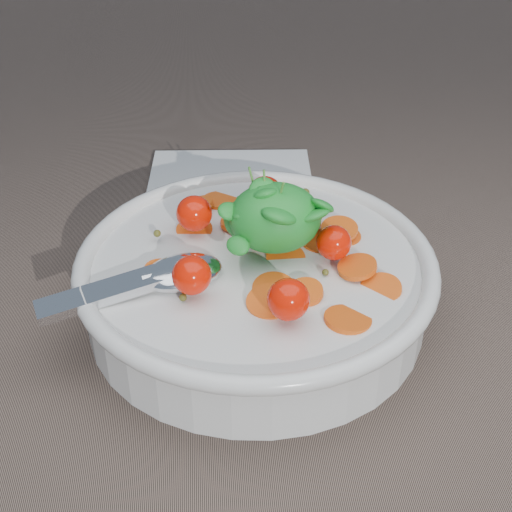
{
  "coord_description": "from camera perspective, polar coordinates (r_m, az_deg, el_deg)",
  "views": [
    {
      "loc": [
        -0.02,
        -0.46,
        0.36
      ],
      "look_at": [
        0.01,
        -0.02,
        0.06
      ],
      "focal_mm": 50.0,
      "sensor_mm": 36.0,
      "label": 1
    }
  ],
  "objects": [
    {
      "name": "ground",
      "position": [
        0.59,
        -1.21,
        -3.12
      ],
      "size": [
        6.0,
        6.0,
        0.0
      ],
      "primitive_type": "plane",
      "color": "#745F52",
      "rests_on": "ground"
    },
    {
      "name": "bowl",
      "position": [
        0.55,
        0.02,
        -1.92
      ],
      "size": [
        0.3,
        0.27,
        0.12
      ],
      "color": "silver",
      "rests_on": "ground"
    },
    {
      "name": "napkin",
      "position": [
        0.73,
        -2.05,
        5.7
      ],
      "size": [
        0.18,
        0.16,
        0.01
      ],
      "primitive_type": "cube",
      "rotation": [
        0.0,
        0.0,
        -0.06
      ],
      "color": "white",
      "rests_on": "ground"
    }
  ]
}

